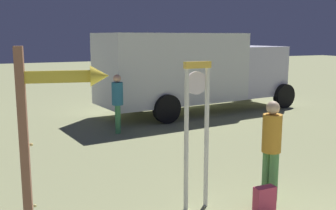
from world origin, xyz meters
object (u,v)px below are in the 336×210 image
Objects in this scene: backpack at (264,200)px; standing_clock at (197,122)px; box_truck_near at (193,69)px; person_distant at (118,101)px; person_near_clock at (271,145)px; arrow_sign at (52,121)px.

standing_clock is at bearing 145.83° from backpack.
standing_clock is 5.62× the size of backpack.
box_truck_near is at bearing 61.95° from standing_clock.
person_near_clock is at bearing -80.66° from person_distant.
person_distant is (0.42, 5.23, -0.46)m from standing_clock.
box_truck_near is at bearing 69.26° from backpack.
box_truck_near is (3.37, 1.87, 0.61)m from person_distant.
backpack is 8.33m from box_truck_near.
person_near_clock is 1.00× the size of person_distant.
box_truck_near reaches higher than person_near_clock.
standing_clock is 1.40m from person_near_clock.
arrow_sign is at bearing -168.81° from standing_clock.
person_distant is at bearing 99.34° from person_near_clock.
person_near_clock reaches higher than backpack.
box_truck_near reaches higher than backpack.
person_near_clock is (1.31, -0.18, -0.46)m from standing_clock.
box_truck_near reaches higher than person_distant.
person_near_clock is 0.93m from backpack.
standing_clock is at bearing -94.55° from person_distant.
arrow_sign is 6.29m from person_distant.
backpack is at bearing -136.63° from person_near_clock.
box_truck_near is (2.48, 7.28, 0.61)m from person_near_clock.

